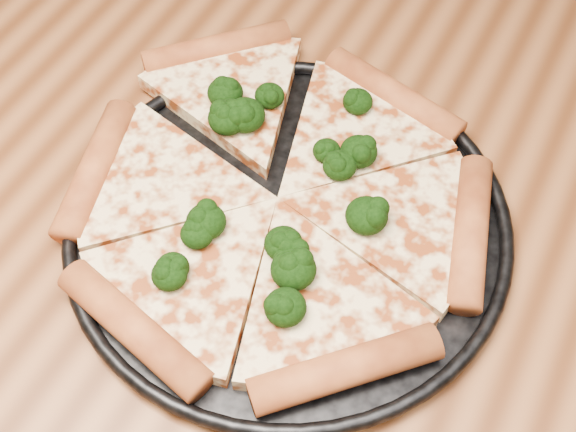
% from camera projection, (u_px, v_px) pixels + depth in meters
% --- Properties ---
extents(dining_table, '(1.20, 0.90, 0.75)m').
position_uv_depth(dining_table, '(244.00, 270.00, 0.68)').
color(dining_table, brown).
rests_on(dining_table, ground).
extents(pizza_pan, '(0.34, 0.34, 0.02)m').
position_uv_depth(pizza_pan, '(288.00, 222.00, 0.59)').
color(pizza_pan, black).
rests_on(pizza_pan, dining_table).
extents(pizza, '(0.35, 0.35, 0.03)m').
position_uv_depth(pizza, '(276.00, 195.00, 0.59)').
color(pizza, '#FBD899').
rests_on(pizza, pizza_pan).
extents(broccoli_florets, '(0.18, 0.24, 0.02)m').
position_uv_depth(broccoli_florets, '(271.00, 183.00, 0.59)').
color(broccoli_florets, black).
rests_on(broccoli_florets, pizza).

